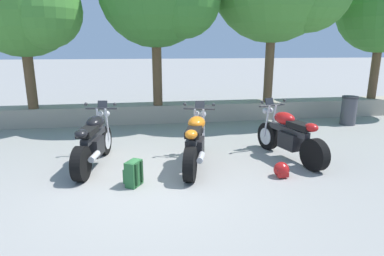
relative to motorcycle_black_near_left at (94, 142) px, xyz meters
name	(u,v)px	position (x,y,z in m)	size (l,w,h in m)	color
ground_plane	(151,183)	(1.05, -1.07, -0.49)	(120.00, 120.00, 0.00)	gray
stone_wall	(145,113)	(1.05, 3.73, -0.21)	(36.00, 0.80, 0.55)	#A89E89
motorcycle_black_near_left	(94,142)	(0.00, 0.00, 0.00)	(0.72, 2.05, 1.18)	black
motorcycle_orange_centre	(196,142)	(1.95, -0.35, 0.00)	(0.89, 2.02, 1.18)	black
motorcycle_red_far_right	(289,136)	(3.95, -0.22, 0.00)	(0.86, 2.04, 1.18)	black
rider_backpack	(133,172)	(0.76, -1.10, -0.24)	(0.34, 0.35, 0.47)	#2D6B38
rider_helmet	(282,170)	(3.39, -1.16, -0.35)	(0.28, 0.28, 0.28)	#B21919
leafy_tree_far_left	(25,2)	(-1.99, 3.43, 2.95)	(3.17, 3.02, 4.47)	brown
trash_bin	(349,110)	(7.10, 2.36, -0.05)	(0.46, 0.46, 0.86)	#4C4C51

